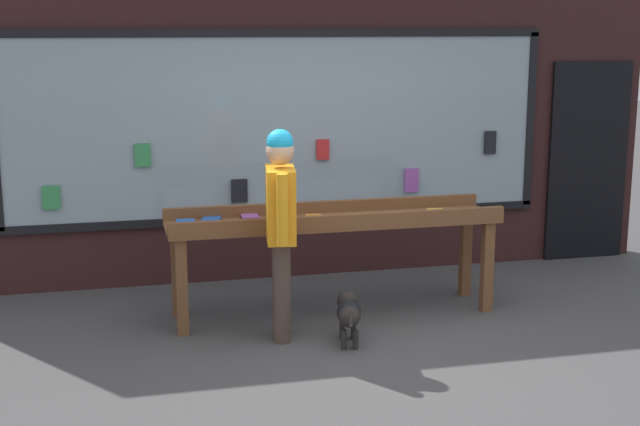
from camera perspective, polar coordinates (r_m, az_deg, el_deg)
The scene contains 5 objects.
ground_plane at distance 6.87m, azimuth 3.11°, elevation -9.13°, with size 40.00×40.00×0.00m, color #474444.
shopfront_facade at distance 8.76m, azimuth -1.13°, elevation 7.18°, with size 7.33×0.29×3.53m.
display_table_main at distance 7.63m, azimuth 0.86°, elevation -0.95°, with size 2.85×0.65×0.94m.
person_browsing at distance 6.97m, azimuth -2.53°, elevation -0.33°, with size 0.29×0.66×1.69m.
small_dog at distance 7.06m, azimuth 1.84°, elevation -6.37°, with size 0.26×0.57×0.37m.
Camera 1 is at (-1.88, -6.13, 2.48)m, focal length 50.00 mm.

